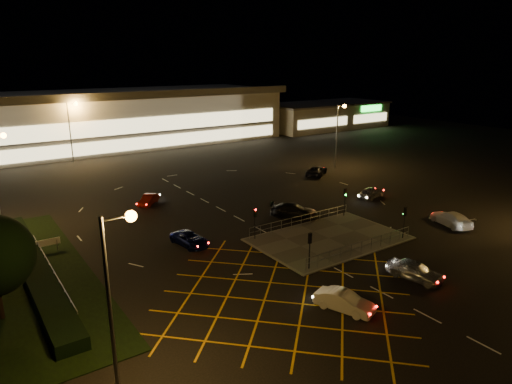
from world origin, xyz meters
TOP-DOWN VIEW (x-y plane):
  - ground at (0.00, 0.00)m, footprint 180.00×180.00m
  - pedestrian_island at (2.00, -2.00)m, footprint 14.00×9.00m
  - hedge at (-23.00, 6.00)m, footprint 2.00×26.00m
  - supermarket at (0.00, 61.95)m, footprint 72.00×26.50m
  - retail_unit_a at (46.00, 53.97)m, footprint 18.80×14.80m
  - retail_unit_b at (62.00, 53.96)m, footprint 14.80×14.80m
  - streetlight_sw at (-21.56, -12.00)m, footprint 1.78×0.56m
  - streetlight_ne at (24.44, 20.00)m, footprint 1.78×0.56m
  - streetlight_far_left at (-9.56, 48.00)m, footprint 1.78×0.56m
  - streetlight_far_right at (30.44, 50.00)m, footprint 1.78×0.56m
  - signal_sw at (-4.00, -5.99)m, footprint 0.28×0.30m
  - signal_se at (8.00, -5.99)m, footprint 0.28×0.30m
  - signal_nw at (-4.00, 1.99)m, footprint 0.28×0.30m
  - signal_ne at (8.00, 1.99)m, footprint 0.28×0.30m
  - car_near_silver at (1.82, -12.02)m, footprint 2.64×4.73m
  - car_queue_white at (-6.18, -12.23)m, footprint 2.87×4.43m
  - car_left_blue at (-9.81, 4.33)m, footprint 2.66×4.66m
  - car_far_dkgrey at (3.27, 5.00)m, footprint 5.28×5.13m
  - car_right_silver at (15.88, 5.15)m, footprint 4.48×2.55m
  - car_circ_red at (-8.29, 18.41)m, footprint 3.55×3.59m
  - car_east_grey at (18.18, 17.99)m, footprint 5.39×4.67m
  - car_approach_white at (15.31, -6.34)m, footprint 3.33×5.43m

SIDE VIEW (x-z plane):
  - ground at x=0.00m, z-range 0.00..0.00m
  - pedestrian_island at x=2.00m, z-range 0.00..0.12m
  - hedge at x=-23.00m, z-range 0.00..1.00m
  - car_left_blue at x=-9.81m, z-range 0.00..1.22m
  - car_circ_red at x=-8.29m, z-range 0.00..1.23m
  - car_east_grey at x=18.18m, z-range 0.00..1.38m
  - car_queue_white at x=-6.18m, z-range 0.00..1.38m
  - car_right_silver at x=15.88m, z-range 0.00..1.44m
  - car_approach_white at x=15.31m, z-range 0.00..1.47m
  - car_far_dkgrey at x=3.27m, z-range 0.00..1.52m
  - car_near_silver at x=1.82m, z-range 0.00..1.52m
  - signal_sw at x=-4.00m, z-range 0.79..3.94m
  - signal_se at x=8.00m, z-range 0.79..3.94m
  - signal_nw at x=-4.00m, z-range 0.79..3.94m
  - signal_ne at x=8.00m, z-range 0.79..3.94m
  - retail_unit_a at x=46.00m, z-range 0.04..6.39m
  - retail_unit_b at x=62.00m, z-range 0.05..6.40m
  - supermarket at x=0.00m, z-range 0.06..10.56m
  - streetlight_sw at x=-21.56m, z-range 1.55..11.58m
  - streetlight_ne at x=24.44m, z-range 1.55..11.58m
  - streetlight_far_left at x=-9.56m, z-range 1.55..11.58m
  - streetlight_far_right at x=30.44m, z-range 1.55..11.58m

